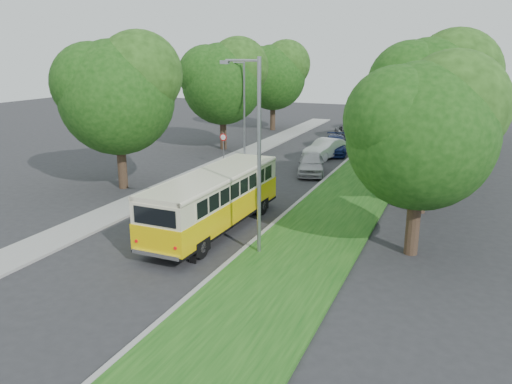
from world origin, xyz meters
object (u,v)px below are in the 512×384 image
at_px(vintage_bus, 215,202).
at_px(car_white, 326,149).
at_px(car_blue, 335,145).
at_px(car_silver, 311,163).
at_px(lamppost_near, 257,151).
at_px(car_grey, 349,133).
at_px(lamppost_far, 243,105).

height_order(vintage_bus, car_white, vintage_bus).
xyz_separation_m(vintage_bus, car_blue, (0.63, 20.44, -0.69)).
height_order(car_silver, car_white, car_white).
relative_size(lamppost_near, car_silver, 1.83).
distance_m(car_blue, car_grey, 7.00).
height_order(car_blue, car_grey, car_blue).
relative_size(car_silver, car_white, 0.95).
bearing_deg(lamppost_near, car_grey, 95.18).
bearing_deg(car_silver, car_grey, 77.15).
bearing_deg(lamppost_far, car_blue, 29.63).
xyz_separation_m(lamppost_near, car_white, (-2.49, 20.20, -3.61)).
bearing_deg(car_silver, vintage_bus, -109.40).
xyz_separation_m(lamppost_near, lamppost_far, (-8.91, 18.50, -0.25)).
relative_size(lamppost_far, car_grey, 1.57).
distance_m(lamppost_near, car_blue, 22.68).
height_order(car_white, car_grey, car_white).
height_order(lamppost_far, vintage_bus, lamppost_far).
xyz_separation_m(car_silver, car_white, (-0.48, 5.65, 0.02)).
height_order(lamppost_near, vintage_bus, lamppost_near).
relative_size(lamppost_near, car_grey, 1.68).
distance_m(vintage_bus, car_grey, 27.44).
bearing_deg(lamppost_near, car_silver, 97.85).
xyz_separation_m(lamppost_far, vintage_bus, (6.00, -16.67, -2.69)).
distance_m(lamppost_near, car_silver, 15.14).
xyz_separation_m(lamppost_far, car_silver, (6.90, -3.94, -3.37)).
bearing_deg(car_blue, car_grey, 83.47).
bearing_deg(vintage_bus, car_silver, 87.32).
distance_m(vintage_bus, car_white, 18.39).
distance_m(lamppost_near, vintage_bus, 4.53).
bearing_deg(car_grey, car_white, -110.73).
relative_size(car_silver, car_grey, 0.91).
bearing_deg(car_blue, vintage_bus, -101.42).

